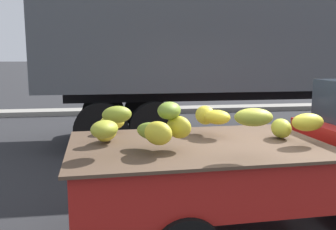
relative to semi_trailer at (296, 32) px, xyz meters
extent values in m
cube|color=gray|center=(-2.37, 4.40, -2.46)|extent=(80.00, 0.80, 0.16)
cube|color=#B21E19|center=(-3.51, -4.81, -1.96)|extent=(2.63, 1.73, 0.08)
cube|color=#B21E19|center=(-3.54, -4.02, -1.70)|extent=(2.57, 0.15, 0.44)
cube|color=#B21E19|center=(-3.48, -5.60, -1.70)|extent=(2.57, 0.15, 0.44)
cube|color=#B21E19|center=(-2.25, -4.76, -1.70)|extent=(0.11, 1.63, 0.44)
cube|color=#B21E19|center=(-4.77, -4.86, -1.70)|extent=(0.11, 1.63, 0.44)
cube|color=#B21914|center=(-3.54, -3.99, -1.74)|extent=(2.46, 0.11, 0.07)
cube|color=brown|center=(-3.51, -4.81, -1.47)|extent=(2.75, 1.85, 0.03)
ellipsoid|color=#A9AF2F|center=(-4.47, -5.20, -1.20)|extent=(0.34, 0.38, 0.16)
ellipsoid|color=gold|center=(-3.98, -5.21, -1.25)|extent=(0.35, 0.35, 0.22)
ellipsoid|color=olive|center=(-4.01, -4.96, -1.28)|extent=(0.39, 0.38, 0.17)
ellipsoid|color=gold|center=(-2.40, -5.04, -1.22)|extent=(0.38, 0.26, 0.18)
ellipsoid|color=gold|center=(-3.75, -5.03, -1.23)|extent=(0.32, 0.33, 0.22)
ellipsoid|color=olive|center=(-4.35, -4.63, -1.16)|extent=(0.36, 0.28, 0.18)
ellipsoid|color=gold|center=(-4.40, -4.16, -1.32)|extent=(0.37, 0.34, 0.18)
ellipsoid|color=#AAB030|center=(-2.53, -4.72, -1.34)|extent=(0.22, 0.31, 0.21)
ellipsoid|color=olive|center=(-3.84, -4.99, -1.07)|extent=(0.32, 0.37, 0.17)
ellipsoid|color=gold|center=(-3.31, -4.34, -1.23)|extent=(0.28, 0.32, 0.22)
ellipsoid|color=gold|center=(-4.46, -4.62, -1.35)|extent=(0.30, 0.42, 0.17)
ellipsoid|color=gold|center=(-3.15, -5.45, -1.08)|extent=(0.36, 0.26, 0.16)
ellipsoid|color=gold|center=(-3.22, -4.54, -1.23)|extent=(0.39, 0.39, 0.16)
cylinder|color=black|center=(-3.84, -4.04, -2.22)|extent=(0.65, 0.23, 0.64)
cube|color=#4C5156|center=(0.07, 0.00, 0.06)|extent=(12.00, 2.51, 2.70)
cube|color=black|center=(0.07, 0.00, -1.44)|extent=(11.04, 0.41, 0.30)
cylinder|color=black|center=(-3.53, 1.20, -2.00)|extent=(1.08, 0.30, 1.08)
cylinder|color=black|center=(-3.53, -1.20, -2.00)|extent=(1.08, 0.30, 1.08)
cylinder|color=black|center=(-4.61, 1.20, -2.00)|extent=(1.08, 0.30, 1.08)
cylinder|color=black|center=(-4.61, -1.20, -2.00)|extent=(1.08, 0.30, 1.08)
camera|label=1|loc=(-4.40, -8.60, -0.53)|focal=40.24mm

